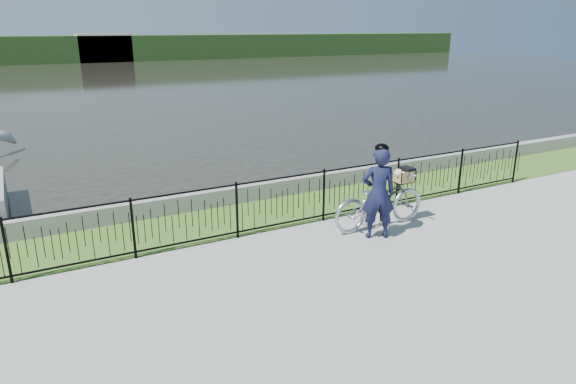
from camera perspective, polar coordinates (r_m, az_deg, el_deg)
ground at (r=9.41m, az=3.94°, el=-7.30°), size 120.00×120.00×0.00m
grass_strip at (r=11.51m, az=-2.94°, el=-2.42°), size 60.00×2.00×0.01m
water at (r=40.63m, az=-22.05°, el=10.98°), size 120.00×120.00×0.00m
quay_wall at (r=12.31m, az=-4.95°, el=-0.14°), size 60.00×0.30×0.40m
fence at (r=10.48m, az=-0.64°, el=-1.17°), size 14.00×0.06×1.15m
far_treeline at (r=67.38m, az=-25.14°, el=14.16°), size 120.00×6.00×3.00m
far_building_right at (r=66.57m, az=-19.76°, el=14.83°), size 6.00×3.00×3.20m
bicycle_rig at (r=10.74m, az=10.16°, el=-0.92°), size 2.20×0.77×1.22m
cyclist at (r=10.11m, az=10.01°, el=-0.03°), size 0.78×0.66×1.89m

